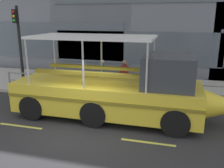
# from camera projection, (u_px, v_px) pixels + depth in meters

# --- Properties ---
(ground_plane) EXTENTS (120.00, 120.00, 0.00)m
(ground_plane) POSITION_uv_depth(u_px,v_px,m) (85.00, 128.00, 9.20)
(ground_plane) COLOR #2B2B2D
(sidewalk) EXTENTS (32.00, 4.80, 0.18)m
(sidewalk) POSITION_uv_depth(u_px,v_px,m) (120.00, 86.00, 14.39)
(sidewalk) COLOR #A8A59E
(sidewalk) RESTS_ON ground_plane
(curb_edge) EXTENTS (32.00, 0.18, 0.18)m
(curb_edge) POSITION_uv_depth(u_px,v_px,m) (108.00, 99.00, 12.07)
(curb_edge) COLOR #B2ADA3
(curb_edge) RESTS_ON ground_plane
(lane_centreline) EXTENTS (25.80, 0.12, 0.01)m
(lane_centreline) POSITION_uv_depth(u_px,v_px,m) (80.00, 134.00, 8.73)
(lane_centreline) COLOR #DBD64C
(lane_centreline) RESTS_ON ground_plane
(curb_guardrail) EXTENTS (12.02, 0.09, 0.88)m
(curb_guardrail) POSITION_uv_depth(u_px,v_px,m) (113.00, 84.00, 12.17)
(curb_guardrail) COLOR gray
(curb_guardrail) RESTS_ON sidewalk
(traffic_light_pole) EXTENTS (0.24, 0.46, 4.38)m
(traffic_light_pole) POSITION_uv_depth(u_px,v_px,m) (19.00, 39.00, 13.60)
(traffic_light_pole) COLOR black
(traffic_light_pole) RESTS_ON sidewalk
(duck_tour_boat) EXTENTS (9.23, 2.56, 3.28)m
(duck_tour_boat) POSITION_uv_depth(u_px,v_px,m) (120.00, 91.00, 9.87)
(duck_tour_boat) COLOR yellow
(duck_tour_boat) RESTS_ON ground_plane
(pedestrian_near_bow) EXTENTS (0.30, 0.39, 1.57)m
(pedestrian_near_bow) POSITION_uv_depth(u_px,v_px,m) (190.00, 77.00, 12.04)
(pedestrian_near_bow) COLOR #1E2338
(pedestrian_near_bow) RESTS_ON sidewalk
(pedestrian_mid_left) EXTENTS (0.45, 0.24, 1.61)m
(pedestrian_mid_left) POSITION_uv_depth(u_px,v_px,m) (124.00, 72.00, 13.05)
(pedestrian_mid_left) COLOR #1E2338
(pedestrian_mid_left) RESTS_ON sidewalk
(pedestrian_mid_right) EXTENTS (0.27, 0.40, 1.51)m
(pedestrian_mid_right) POSITION_uv_depth(u_px,v_px,m) (103.00, 70.00, 13.78)
(pedestrian_mid_right) COLOR #1E2338
(pedestrian_mid_right) RESTS_ON sidewalk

